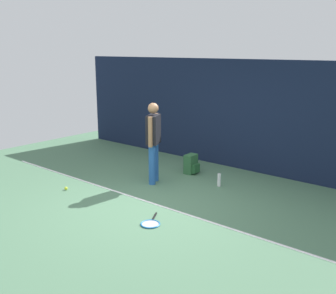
{
  "coord_description": "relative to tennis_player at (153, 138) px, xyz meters",
  "views": [
    {
      "loc": [
        4.62,
        -5.14,
        2.78
      ],
      "look_at": [
        0.0,
        0.4,
        1.0
      ],
      "focal_mm": 42.89,
      "sensor_mm": 36.0,
      "label": 1
    }
  ],
  "objects": [
    {
      "name": "court_line",
      "position": [
        0.81,
        -0.9,
        -0.96
      ],
      "size": [
        9.0,
        0.05,
        0.0
      ],
      "primitive_type": "cube",
      "color": "white",
      "rests_on": "ground"
    },
    {
      "name": "tennis_player",
      "position": [
        0.0,
        0.0,
        0.0
      ],
      "size": [
        0.37,
        0.49,
        1.7
      ],
      "rotation": [
        0.0,
        0.0,
        2.02
      ],
      "color": "#2659A5",
      "rests_on": "ground"
    },
    {
      "name": "back_fence",
      "position": [
        0.81,
        2.1,
        0.31
      ],
      "size": [
        10.0,
        0.1,
        2.55
      ],
      "primitive_type": "cube",
      "color": "#141E38",
      "rests_on": "ground"
    },
    {
      "name": "ground_plane",
      "position": [
        0.81,
        -0.9,
        -0.97
      ],
      "size": [
        12.0,
        12.0,
        0.0
      ],
      "primitive_type": "plane",
      "color": "#4C7556"
    },
    {
      "name": "water_bottle",
      "position": [
        1.2,
        0.68,
        -0.83
      ],
      "size": [
        0.07,
        0.07,
        0.27
      ],
      "primitive_type": "cylinder",
      "color": "white",
      "rests_on": "ground"
    },
    {
      "name": "backpack",
      "position": [
        0.23,
        1.02,
        -0.76
      ],
      "size": [
        0.29,
        0.31,
        0.44
      ],
      "rotation": [
        0.0,
        0.0,
        1.62
      ],
      "color": "#2D6038",
      "rests_on": "ground"
    },
    {
      "name": "tennis_racket",
      "position": [
        1.35,
        -1.59,
        -0.95
      ],
      "size": [
        0.45,
        0.62,
        0.03
      ],
      "rotation": [
        0.0,
        0.0,
        5.22
      ],
      "color": "black",
      "rests_on": "ground"
    },
    {
      "name": "tennis_ball_near_player",
      "position": [
        -1.04,
        -1.49,
        -0.93
      ],
      "size": [
        0.07,
        0.07,
        0.07
      ],
      "primitive_type": "sphere",
      "color": "#CCE033",
      "rests_on": "ground"
    }
  ]
}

